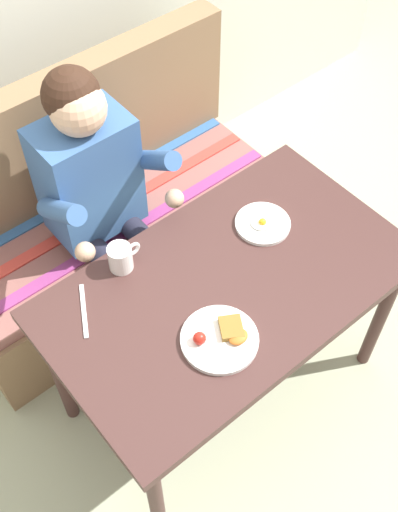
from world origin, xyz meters
name	(u,v)px	position (x,y,z in m)	size (l,w,h in m)	color
ground_plane	(222,384)	(0.00, 0.00, 0.00)	(8.00, 8.00, 0.00)	#A4AA8B
table	(228,297)	(0.00, 0.00, 0.65)	(1.20, 0.70, 0.73)	#422825
couch	(108,224)	(0.00, 0.76, 0.33)	(1.44, 0.56, 1.00)	#826345
person	(100,191)	(-0.10, 0.59, 0.74)	(0.45, 0.61, 1.21)	#385D94
plate_breakfast	(221,338)	(-0.16, -0.14, 0.74)	(0.24, 0.24, 0.05)	white
plate_eggs	(263,223)	(0.25, 0.11, 0.74)	(0.19, 0.19, 0.04)	white
coffee_mug	(121,257)	(-0.23, 0.27, 0.78)	(0.12, 0.08, 0.09)	white
knife	(84,311)	(-0.42, 0.21, 0.73)	(0.01, 0.20, 0.01)	silver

